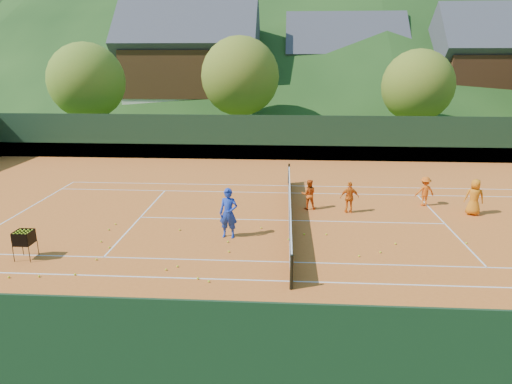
# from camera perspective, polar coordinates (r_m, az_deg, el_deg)

# --- Properties ---
(ground) EXTENTS (400.00, 400.00, 0.00)m
(ground) POSITION_cam_1_polar(r_m,az_deg,el_deg) (19.29, 4.22, -3.63)
(ground) COLOR #2A4B17
(ground) RESTS_ON ground
(clay_court) EXTENTS (40.00, 24.00, 0.02)m
(clay_court) POSITION_cam_1_polar(r_m,az_deg,el_deg) (19.28, 4.22, -3.60)
(clay_court) COLOR #CA6020
(clay_court) RESTS_ON ground
(coach) EXTENTS (0.76, 0.56, 1.92)m
(coach) POSITION_cam_1_polar(r_m,az_deg,el_deg) (17.19, -3.46, -2.66)
(coach) COLOR #1B38B2
(coach) RESTS_ON clay_court
(student_a) EXTENTS (0.67, 0.52, 1.37)m
(student_a) POSITION_cam_1_polar(r_m,az_deg,el_deg) (20.64, 6.61, -0.29)
(student_a) COLOR #E85A14
(student_a) RESTS_ON clay_court
(student_b) EXTENTS (0.83, 0.37, 1.40)m
(student_b) POSITION_cam_1_polar(r_m,az_deg,el_deg) (20.41, 11.62, -0.66)
(student_b) COLOR orange
(student_b) RESTS_ON clay_court
(student_c) EXTENTS (0.88, 0.68, 1.59)m
(student_c) POSITION_cam_1_polar(r_m,az_deg,el_deg) (21.85, 25.62, -0.58)
(student_c) COLOR orange
(student_c) RESTS_ON clay_court
(student_d) EXTENTS (0.95, 0.63, 1.37)m
(student_d) POSITION_cam_1_polar(r_m,az_deg,el_deg) (22.37, 20.34, 0.09)
(student_d) COLOR orange
(student_d) RESTS_ON clay_court
(tennis_ball_0) EXTENTS (0.07, 0.07, 0.07)m
(tennis_ball_0) POSITION_cam_1_polar(r_m,az_deg,el_deg) (11.03, 8.16, -20.03)
(tennis_ball_0) COLOR #CBE826
(tennis_ball_0) RESTS_ON clay_court
(tennis_ball_1) EXTENTS (0.07, 0.07, 0.07)m
(tennis_ball_1) POSITION_cam_1_polar(r_m,az_deg,el_deg) (17.79, 6.04, -5.25)
(tennis_ball_1) COLOR #CBE826
(tennis_ball_1) RESTS_ON clay_court
(tennis_ball_2) EXTENTS (0.07, 0.07, 0.07)m
(tennis_ball_2) POSITION_cam_1_polar(r_m,az_deg,el_deg) (18.32, 0.65, -4.50)
(tennis_ball_2) COLOR #CBE826
(tennis_ball_2) RESTS_ON clay_court
(tennis_ball_3) EXTENTS (0.07, 0.07, 0.07)m
(tennis_ball_3) POSITION_cam_1_polar(r_m,az_deg,el_deg) (16.20, 12.76, -7.80)
(tennis_ball_3) COLOR #CBE826
(tennis_ball_3) RESTS_ON clay_court
(tennis_ball_4) EXTENTS (0.07, 0.07, 0.07)m
(tennis_ball_4) POSITION_cam_1_polar(r_m,az_deg,el_deg) (19.05, -17.91, -4.49)
(tennis_ball_4) COLOR #CBE826
(tennis_ball_4) RESTS_ON clay_court
(tennis_ball_5) EXTENTS (0.07, 0.07, 0.07)m
(tennis_ball_5) POSITION_cam_1_polar(r_m,az_deg,el_deg) (19.60, -17.16, -3.85)
(tennis_ball_5) COLOR #CBE826
(tennis_ball_5) RESTS_ON clay_court
(tennis_ball_6) EXTENTS (0.07, 0.07, 0.07)m
(tennis_ball_6) POSITION_cam_1_polar(r_m,az_deg,el_deg) (17.01, -3.53, -6.22)
(tennis_ball_6) COLOR #CBE826
(tennis_ball_6) RESTS_ON clay_court
(tennis_ball_7) EXTENTS (0.07, 0.07, 0.07)m
(tennis_ball_7) POSITION_cam_1_polar(r_m,az_deg,el_deg) (14.20, -5.92, -11.05)
(tennis_ball_7) COLOR #CBE826
(tennis_ball_7) RESTS_ON clay_court
(tennis_ball_8) EXTENTS (0.07, 0.07, 0.07)m
(tennis_ball_8) POSITION_cam_1_polar(r_m,az_deg,el_deg) (17.87, 8.77, -5.24)
(tennis_ball_8) COLOR #CBE826
(tennis_ball_8) RESTS_ON clay_court
(tennis_ball_9) EXTENTS (0.07, 0.07, 0.07)m
(tennis_ball_9) POSITION_cam_1_polar(r_m,az_deg,el_deg) (14.42, -7.29, -10.65)
(tennis_ball_9) COLOR #CBE826
(tennis_ball_9) RESTS_ON clay_court
(tennis_ball_10) EXTENTS (0.07, 0.07, 0.07)m
(tennis_ball_10) POSITION_cam_1_polar(r_m,az_deg,el_deg) (17.30, -17.86, -6.61)
(tennis_ball_10) COLOR #CBE826
(tennis_ball_10) RESTS_ON clay_court
(tennis_ball_11) EXTENTS (0.07, 0.07, 0.07)m
(tennis_ball_11) POSITION_cam_1_polar(r_m,az_deg,el_deg) (15.29, -9.79, -9.13)
(tennis_ball_11) COLOR #CBE826
(tennis_ball_11) RESTS_ON clay_court
(tennis_ball_12) EXTENTS (0.07, 0.07, 0.07)m
(tennis_ball_12) POSITION_cam_1_polar(r_m,az_deg,el_deg) (16.46, -19.32, -7.95)
(tennis_ball_12) COLOR #CBE826
(tennis_ball_12) RESTS_ON clay_court
(tennis_ball_13) EXTENTS (0.07, 0.07, 0.07)m
(tennis_ball_13) POSITION_cam_1_polar(r_m,az_deg,el_deg) (17.94, -18.81, -5.88)
(tennis_ball_13) COLOR #CBE826
(tennis_ball_13) RESTS_ON clay_court
(tennis_ball_14) EXTENTS (0.07, 0.07, 0.07)m
(tennis_ball_14) POSITION_cam_1_polar(r_m,az_deg,el_deg) (18.36, -9.51, -4.68)
(tennis_ball_14) COLOR #CBE826
(tennis_ball_14) RESTS_ON clay_court
(tennis_ball_15) EXTENTS (0.07, 0.07, 0.07)m
(tennis_ball_15) POSITION_cam_1_polar(r_m,az_deg,el_deg) (11.85, -20.72, -18.17)
(tennis_ball_15) COLOR #CBE826
(tennis_ball_15) RESTS_ON clay_court
(tennis_ball_16) EXTENTS (0.07, 0.07, 0.07)m
(tennis_ball_16) POSITION_cam_1_polar(r_m,az_deg,el_deg) (17.57, 17.03, -6.19)
(tennis_ball_16) COLOR #CBE826
(tennis_ball_16) RESTS_ON clay_court
(tennis_ball_17) EXTENTS (0.07, 0.07, 0.07)m
(tennis_ball_17) POSITION_cam_1_polar(r_m,az_deg,el_deg) (16.68, 15.28, -7.26)
(tennis_ball_17) COLOR #CBE826
(tennis_ball_17) RESTS_ON clay_court
(tennis_ball_18) EXTENTS (0.07, 0.07, 0.07)m
(tennis_ball_18) POSITION_cam_1_polar(r_m,az_deg,el_deg) (15.62, -21.69, -9.55)
(tennis_ball_18) COLOR #CBE826
(tennis_ball_18) RESTS_ON clay_court
(tennis_ball_19) EXTENTS (0.07, 0.07, 0.07)m
(tennis_ball_19) POSITION_cam_1_polar(r_m,az_deg,el_deg) (17.22, 4.10, -5.93)
(tennis_ball_19) COLOR #CBE826
(tennis_ball_19) RESTS_ON clay_court
(tennis_ball_20) EXTENTS (0.07, 0.07, 0.07)m
(tennis_ball_20) POSITION_cam_1_polar(r_m,az_deg,el_deg) (16.30, -28.51, -9.33)
(tennis_ball_20) COLOR #CBE826
(tennis_ball_20) RESTS_ON clay_court
(tennis_ball_21) EXTENTS (0.07, 0.07, 0.07)m
(tennis_ball_21) POSITION_cam_1_polar(r_m,az_deg,el_deg) (12.31, 1.78, -15.60)
(tennis_ball_21) COLOR #CBE826
(tennis_ball_21) RESTS_ON clay_court
(tennis_ball_22) EXTENTS (0.07, 0.07, 0.07)m
(tennis_ball_22) POSITION_cam_1_polar(r_m,az_deg,el_deg) (16.18, -3.39, -7.44)
(tennis_ball_22) COLOR #CBE826
(tennis_ball_22) RESTS_ON clay_court
(tennis_ball_24) EXTENTS (0.07, 0.07, 0.07)m
(tennis_ball_24) POSITION_cam_1_polar(r_m,az_deg,el_deg) (15.14, -11.19, -9.48)
(tennis_ball_24) COLOR #CBE826
(tennis_ball_24) RESTS_ON clay_court
(tennis_ball_25) EXTENTS (0.07, 0.07, 0.07)m
(tennis_ball_25) POSITION_cam_1_polar(r_m,az_deg,el_deg) (13.49, -22.41, -13.88)
(tennis_ball_25) COLOR #CBE826
(tennis_ball_25) RESTS_ON clay_court
(tennis_ball_26) EXTENTS (0.07, 0.07, 0.07)m
(tennis_ball_26) POSITION_cam_1_polar(r_m,az_deg,el_deg) (12.86, -5.69, -14.15)
(tennis_ball_26) COLOR #CBE826
(tennis_ball_26) RESTS_ON clay_court
(tennis_ball_27) EXTENTS (0.07, 0.07, 0.07)m
(tennis_ball_27) POSITION_cam_1_polar(r_m,az_deg,el_deg) (11.22, 3.38, -19.16)
(tennis_ball_27) COLOR #CBE826
(tennis_ball_27) RESTS_ON clay_court
(tennis_ball_28) EXTENTS (0.07, 0.07, 0.07)m
(tennis_ball_28) POSITION_cam_1_polar(r_m,az_deg,el_deg) (18.55, 24.80, -5.81)
(tennis_ball_28) COLOR #CBE826
(tennis_ball_28) RESTS_ON clay_court
(tennis_ball_29) EXTENTS (0.07, 0.07, 0.07)m
(tennis_ball_29) POSITION_cam_1_polar(r_m,az_deg,el_deg) (15.94, -25.49, -9.49)
(tennis_ball_29) COLOR #CBE826
(tennis_ball_29) RESTS_ON clay_court
(court_lines) EXTENTS (23.83, 11.03, 0.00)m
(court_lines) POSITION_cam_1_polar(r_m,az_deg,el_deg) (19.28, 4.22, -3.56)
(court_lines) COLOR white
(court_lines) RESTS_ON clay_court
(tennis_net) EXTENTS (0.10, 12.07, 1.10)m
(tennis_net) POSITION_cam_1_polar(r_m,az_deg,el_deg) (19.12, 4.25, -2.16)
(tennis_net) COLOR black
(tennis_net) RESTS_ON clay_court
(perimeter_fence) EXTENTS (40.40, 24.24, 3.00)m
(perimeter_fence) POSITION_cam_1_polar(r_m,az_deg,el_deg) (18.89, 4.30, -0.01)
(perimeter_fence) COLOR black
(perimeter_fence) RESTS_ON clay_court
(ball_hopper) EXTENTS (0.57, 0.57, 1.00)m
(ball_hopper) POSITION_cam_1_polar(r_m,az_deg,el_deg) (17.27, -27.01, -5.16)
(ball_hopper) COLOR black
(ball_hopper) RESTS_ON clay_court
(chalet_left) EXTENTS (13.80, 9.93, 12.92)m
(chalet_left) POSITION_cam_1_polar(r_m,az_deg,el_deg) (49.12, -8.08, 15.07)
(chalet_left) COLOR beige
(chalet_left) RESTS_ON ground
(chalet_mid) EXTENTS (12.65, 8.82, 11.45)m
(chalet_mid) POSITION_cam_1_polar(r_m,az_deg,el_deg) (52.54, 10.82, 14.30)
(chalet_mid) COLOR beige
(chalet_mid) RESTS_ON ground
(chalet_right) EXTENTS (11.50, 8.82, 11.91)m
(chalet_right) POSITION_cam_1_polar(r_m,az_deg,el_deg) (52.25, 27.22, 13.13)
(chalet_right) COLOR beige
(chalet_right) RESTS_ON ground
(tree_a) EXTENTS (6.00, 6.00, 7.88)m
(tree_a) POSITION_cam_1_polar(r_m,az_deg,el_deg) (39.45, -20.41, 12.85)
(tree_a) COLOR #422C1A
(tree_a) RESTS_ON ground
(tree_b) EXTENTS (6.40, 6.40, 8.40)m
(tree_b) POSITION_cam_1_polar(r_m,az_deg,el_deg) (38.34, -2.02, 14.24)
(tree_b) COLOR #3F2919
(tree_b) RESTS_ON ground
(tree_c) EXTENTS (5.60, 5.60, 7.35)m
(tree_c) POSITION_cam_1_polar(r_m,az_deg,el_deg) (38.58, 19.53, 12.40)
(tree_c) COLOR #432C1A
(tree_c) RESTS_ON ground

